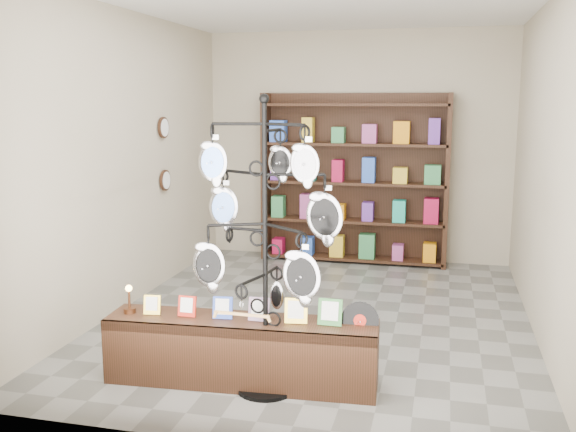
{
  "coord_description": "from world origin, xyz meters",
  "views": [
    {
      "loc": [
        1.14,
        -5.96,
        2.09
      ],
      "look_at": [
        -0.08,
        -1.0,
        1.18
      ],
      "focal_mm": 40.0,
      "sensor_mm": 36.0,
      "label": 1
    }
  ],
  "objects": [
    {
      "name": "wall_clocks",
      "position": [
        -1.97,
        0.8,
        1.5
      ],
      "size": [
        0.03,
        0.24,
        0.84
      ],
      "color": "black",
      "rests_on": "ground"
    },
    {
      "name": "front_shelf",
      "position": [
        -0.28,
        -1.63,
        0.25
      ],
      "size": [
        2.05,
        0.54,
        0.72
      ],
      "rotation": [
        0.0,
        0.0,
        0.06
      ],
      "color": "black",
      "rests_on": "ground"
    },
    {
      "name": "ground",
      "position": [
        0.0,
        0.0,
        0.0
      ],
      "size": [
        5.0,
        5.0,
        0.0
      ],
      "primitive_type": "plane",
      "color": "slate",
      "rests_on": "ground"
    },
    {
      "name": "display_tree",
      "position": [
        -0.07,
        -1.71,
        1.24
      ],
      "size": [
        1.1,
        1.0,
        2.15
      ],
      "rotation": [
        0.0,
        0.0,
        -0.12
      ],
      "color": "black",
      "rests_on": "ground"
    },
    {
      "name": "back_shelving",
      "position": [
        0.0,
        2.3,
        1.03
      ],
      "size": [
        2.42,
        0.36,
        2.2
      ],
      "color": "black",
      "rests_on": "ground"
    },
    {
      "name": "room_envelope",
      "position": [
        0.0,
        0.0,
        1.85
      ],
      "size": [
        5.0,
        5.0,
        5.0
      ],
      "color": "#B3A990",
      "rests_on": "ground"
    }
  ]
}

